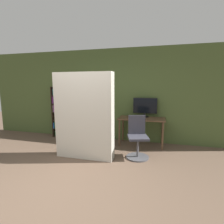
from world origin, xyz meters
TOP-DOWN VIEW (x-y plane):
  - ground_plane at (0.00, 0.00)m, footprint 16.00×16.00m
  - wall_back at (0.00, 2.82)m, footprint 8.00×0.06m
  - desk at (1.11, 2.49)m, footprint 1.25×0.60m
  - monitor at (1.18, 2.67)m, footprint 0.66×0.21m
  - office_chair at (1.11, 1.64)m, footprint 0.55×0.55m
  - bookshelf at (-1.44, 2.66)m, footprint 0.69×0.31m
  - mattress_near at (-0.05, 1.29)m, footprint 1.33×0.29m

SIDE VIEW (x-z plane):
  - ground_plane at x=0.00m, z-range 0.00..0.00m
  - office_chair at x=1.11m, z-range -0.08..0.88m
  - desk at x=1.11m, z-range 0.27..1.04m
  - bookshelf at x=-1.44m, z-range -0.03..1.58m
  - mattress_near at x=-0.05m, z-range 0.00..1.94m
  - monitor at x=1.18m, z-range 0.79..1.33m
  - wall_back at x=0.00m, z-range 0.00..2.70m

